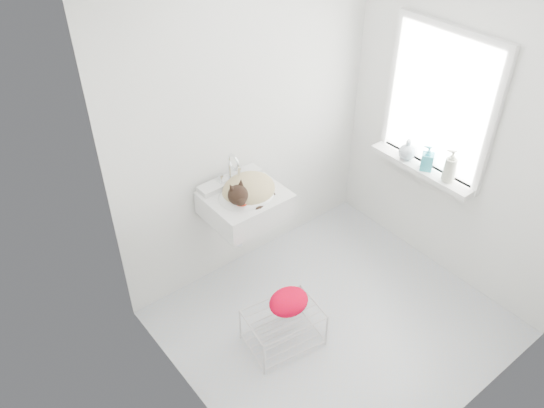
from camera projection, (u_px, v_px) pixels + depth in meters
floor at (335, 323)px, 3.96m from camera, size 2.20×2.00×0.02m
back_wall at (248, 119)px, 3.83m from camera, size 2.20×0.02×2.50m
right_wall at (463, 125)px, 3.75m from camera, size 0.02×2.00×2.50m
left_wall at (189, 263)px, 2.66m from camera, size 0.02×2.00×2.50m
window_glass at (441, 103)px, 3.81m from camera, size 0.01×0.80×1.00m
window_frame at (439, 103)px, 3.80m from camera, size 0.04×0.90×1.10m
windowsill at (421, 168)px, 4.09m from camera, size 0.16×0.88×0.04m
sink at (245, 194)px, 3.79m from camera, size 0.55×0.48×0.22m
faucet at (229, 166)px, 3.82m from camera, size 0.20×0.14×0.20m
cat at (248, 190)px, 3.77m from camera, size 0.43×0.35×0.26m
wire_rack at (283, 327)px, 3.74m from camera, size 0.54×0.41×0.29m
towel at (289, 305)px, 3.68m from camera, size 0.31×0.23×0.12m
bottle_a at (447, 181)px, 3.92m from camera, size 0.12×0.12×0.21m
bottle_b at (425, 169)px, 4.04m from camera, size 0.12×0.12×0.19m
bottle_c at (406, 158)px, 4.16m from camera, size 0.18×0.18×0.17m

